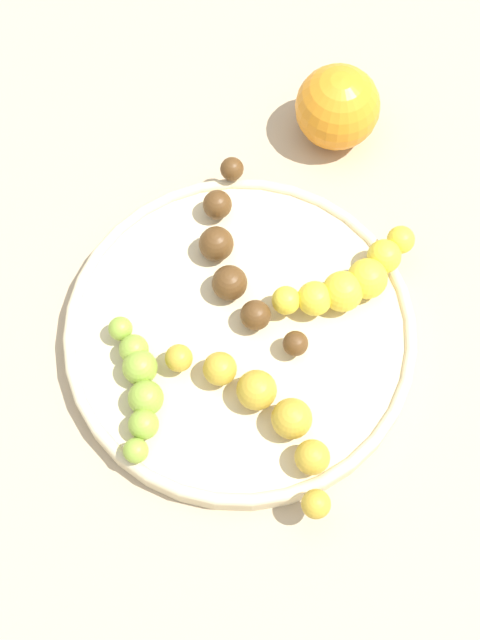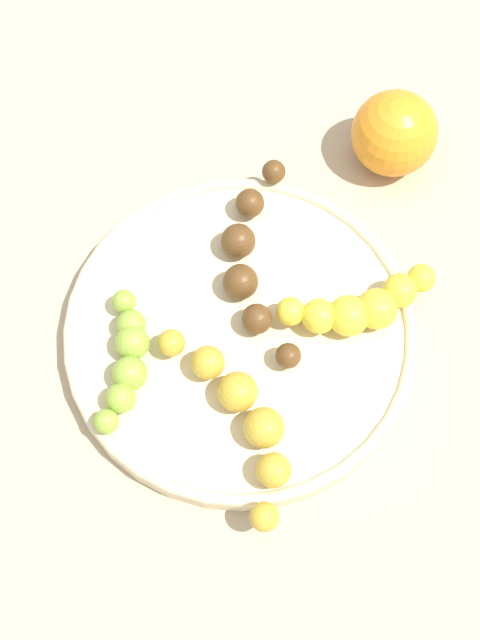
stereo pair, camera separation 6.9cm
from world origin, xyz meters
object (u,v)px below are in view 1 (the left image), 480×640
banana_spotted (264,412)px  orange_fruit (338,107)px  banana_overripe (234,260)px  fruit_bowl (240,332)px  banana_green (140,386)px  banana_yellow (352,281)px

banana_spotted → orange_fruit: 0.29m
banana_overripe → banana_spotted: bearing=82.7°
fruit_bowl → banana_green: size_ratio=2.48×
banana_overripe → banana_green: 0.13m
fruit_bowl → banana_spotted: 0.08m
banana_green → orange_fruit: 0.31m
banana_yellow → orange_fruit: bearing=152.1°
banana_spotted → orange_fruit: (0.19, 0.22, 0.00)m
banana_green → banana_spotted: 0.10m
banana_yellow → orange_fruit: orange_fruit is taller
banana_spotted → banana_yellow: size_ratio=1.27×
banana_overripe → orange_fruit: orange_fruit is taller
banana_spotted → banana_green: bearing=125.1°
banana_spotted → orange_fruit: orange_fruit is taller
banana_spotted → banana_yellow: bearing=14.7°
fruit_bowl → banana_yellow: size_ratio=2.15×
orange_fruit → banana_overripe: bearing=-147.3°
banana_overripe → banana_spotted: size_ratio=1.11×
banana_overripe → orange_fruit: (0.15, 0.10, 0.00)m
fruit_bowl → banana_overripe: (0.02, 0.05, 0.02)m
banana_overripe → banana_yellow: bearing=151.0°
banana_spotted → orange_fruit: bearing=34.2°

